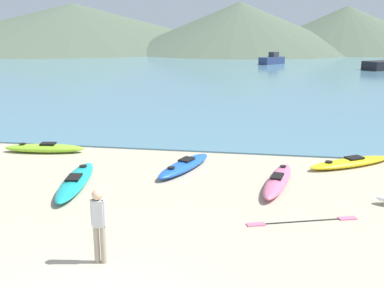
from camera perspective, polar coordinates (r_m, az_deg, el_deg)
The scene contains 12 objects.
bay_water at distance 51.44m, azimuth 6.55°, elevation 9.45°, with size 160.00×70.00×0.06m, color teal.
far_hill_left at distance 108.59m, azimuth -14.74°, elevation 14.33°, with size 77.72×77.72×9.80m, color #4C5B47.
far_hill_midleft at distance 88.56m, azimuth 6.07°, elevation 14.56°, with size 45.88×45.88×9.23m, color #4C5B47.
far_hill_midright at distance 94.25m, azimuth 19.04°, elevation 13.68°, with size 39.05×39.05×8.59m, color #4C5B47.
kayak_on_sand_0 at distance 17.83m, azimuth -18.21°, elevation -0.50°, with size 3.08×1.04×0.37m.
kayak_on_sand_1 at distance 13.62m, azimuth 10.86°, elevation -4.56°, with size 1.17×3.30×0.39m.
kayak_on_sand_3 at distance 14.86m, azimuth -0.97°, elevation -2.73°, with size 1.65×3.09×0.35m.
kayak_on_sand_5 at distance 16.20m, azimuth 19.45°, elevation -2.21°, with size 3.16×2.37×0.30m.
kayak_on_sand_6 at distance 13.81m, azimuth -14.55°, elevation -4.57°, with size 1.27×3.61×0.36m.
person_near_foreground at distance 9.13m, azimuth -11.76°, elevation -9.59°, with size 0.31×0.21×1.55m.
moored_boat_0 at distance 58.52m, azimuth 10.12°, elevation 10.48°, with size 3.31×3.63×1.50m.
loose_paddle at distance 11.38m, azimuth 13.84°, elevation -9.51°, with size 2.69×1.05×0.03m.
Camera 1 is at (2.75, -5.50, 4.59)m, focal length 42.00 mm.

